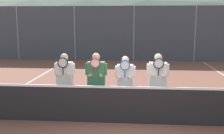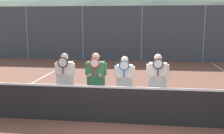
% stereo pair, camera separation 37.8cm
% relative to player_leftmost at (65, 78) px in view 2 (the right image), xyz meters
% --- Properties ---
extents(ground_plane, '(120.00, 120.00, 0.00)m').
position_rel_player_leftmost_xyz_m(ground_plane, '(1.83, -0.60, -1.04)').
color(ground_plane, brown).
extents(hill_distant, '(101.96, 56.64, 19.83)m').
position_rel_player_leftmost_xyz_m(hill_distant, '(1.83, 51.75, -1.04)').
color(hill_distant, slate).
rests_on(hill_distant, ground_plane).
extents(clubhouse_building, '(22.88, 5.50, 3.54)m').
position_rel_player_leftmost_xyz_m(clubhouse_building, '(0.73, 19.35, 0.76)').
color(clubhouse_building, '#9EA3A8').
rests_on(clubhouse_building, ground_plane).
extents(fence_back, '(23.53, 0.06, 3.55)m').
position_rel_player_leftmost_xyz_m(fence_back, '(1.83, 10.85, 0.74)').
color(fence_back, gray).
rests_on(fence_back, ground_plane).
extents(tennis_net, '(11.85, 0.09, 1.09)m').
position_rel_player_leftmost_xyz_m(tennis_net, '(1.83, -0.60, -0.53)').
color(tennis_net, gray).
rests_on(tennis_net, ground_plane).
extents(court_line_left_sideline, '(0.05, 16.00, 0.01)m').
position_rel_player_leftmost_xyz_m(court_line_left_sideline, '(-2.58, 2.40, -1.03)').
color(court_line_left_sideline, white).
rests_on(court_line_left_sideline, ground_plane).
extents(player_leftmost, '(0.59, 0.34, 1.74)m').
position_rel_player_leftmost_xyz_m(player_leftmost, '(0.00, 0.00, 0.00)').
color(player_leftmost, '#56565B').
rests_on(player_leftmost, ground_plane).
extents(player_center_left, '(0.61, 0.34, 1.76)m').
position_rel_player_leftmost_xyz_m(player_center_left, '(0.89, 0.02, 0.01)').
color(player_center_left, black).
rests_on(player_center_left, ground_plane).
extents(player_center_right, '(0.56, 0.34, 1.69)m').
position_rel_player_leftmost_xyz_m(player_center_right, '(1.69, -0.01, -0.05)').
color(player_center_right, '#56565B').
rests_on(player_center_right, ground_plane).
extents(player_rightmost, '(0.62, 0.34, 1.76)m').
position_rel_player_leftmost_xyz_m(player_rightmost, '(2.59, 0.06, 0.01)').
color(player_rightmost, black).
rests_on(player_rightmost, ground_plane).
extents(car_far_left, '(4.48, 2.07, 1.70)m').
position_rel_player_leftmost_xyz_m(car_far_left, '(-5.78, 13.62, -0.16)').
color(car_far_left, '#B2B7BC').
rests_on(car_far_left, ground_plane).
extents(car_left_of_center, '(4.21, 1.94, 1.87)m').
position_rel_player_leftmost_xyz_m(car_left_of_center, '(-0.54, 13.93, -0.09)').
color(car_left_of_center, black).
rests_on(car_left_of_center, ground_plane).
extents(car_center, '(4.12, 2.09, 1.68)m').
position_rel_player_leftmost_xyz_m(car_center, '(4.52, 13.99, -0.17)').
color(car_center, silver).
rests_on(car_center, ground_plane).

